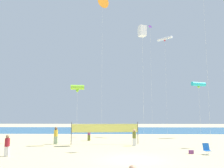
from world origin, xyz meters
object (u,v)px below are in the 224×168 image
object	(u,v)px
kite_lime_tube	(77,88)
kite_orange_delta	(102,2)
beachgoer_olive_shirt	(134,137)
kite_violet_diamond	(150,30)
beachgoer_plum_shirt	(89,134)
volleyball_net	(105,129)
beach_handbag	(191,152)
kite_white_tube	(165,39)
folding_beach_chair	(207,149)
beachgoer_mustard_shirt	(56,135)
kite_cyan_tube	(198,84)
kite_white_box	(142,31)
beachgoer_maroon_shirt	(7,145)

from	to	relation	value
kite_lime_tube	kite_orange_delta	size ratio (longest dim) A/B	0.34
beachgoer_olive_shirt	kite_violet_diamond	world-z (taller)	kite_violet_diamond
beachgoer_plum_shirt	kite_orange_delta	world-z (taller)	kite_orange_delta
volleyball_net	kite_violet_diamond	distance (m)	19.28
beachgoer_plum_shirt	kite_violet_diamond	distance (m)	19.29
beach_handbag	kite_orange_delta	distance (m)	21.38
beachgoer_plum_shirt	kite_orange_delta	distance (m)	17.06
kite_violet_diamond	kite_white_tube	xyz separation A→B (m)	(2.13, -0.52, -1.66)
folding_beach_chair	kite_white_tube	world-z (taller)	kite_white_tube
beachgoer_mustard_shirt	folding_beach_chair	size ratio (longest dim) A/B	2.08
beach_handbag	kite_violet_diamond	world-z (taller)	kite_violet_diamond
folding_beach_chair	kite_violet_diamond	xyz separation A→B (m)	(-2.02, 16.40, 16.12)
beach_handbag	kite_cyan_tube	bearing A→B (deg)	67.94
beachgoer_olive_shirt	kite_violet_diamond	bearing A→B (deg)	-18.92
volleyball_net	kite_white_box	distance (m)	11.97
beachgoer_maroon_shirt	kite_white_box	bearing A→B (deg)	175.41
kite_white_box	beachgoer_plum_shirt	bearing A→B (deg)	153.72
beach_handbag	kite_white_tube	size ratio (longest dim) A/B	0.03
kite_orange_delta	beachgoer_olive_shirt	bearing A→B (deg)	-48.48
beachgoer_olive_shirt	folding_beach_chair	size ratio (longest dim) A/B	1.91
beachgoer_maroon_shirt	beachgoer_mustard_shirt	world-z (taller)	beachgoer_mustard_shirt
volleyball_net	beach_handbag	world-z (taller)	volleyball_net
beachgoer_olive_shirt	volleyball_net	bearing A→B (deg)	67.72
beachgoer_plum_shirt	folding_beach_chair	size ratio (longest dim) A/B	1.73
beachgoer_plum_shirt	beachgoer_olive_shirt	xyz separation A→B (m)	(5.30, -4.61, 0.09)
kite_violet_diamond	kite_white_tube	bearing A→B (deg)	-13.75
kite_white_box	kite_white_tube	bearing A→B (deg)	64.45
kite_orange_delta	kite_white_tube	xyz separation A→B (m)	(9.36, 6.66, -2.88)
kite_cyan_tube	beachgoer_maroon_shirt	bearing A→B (deg)	-143.29
folding_beach_chair	kite_white_tube	size ratio (longest dim) A/B	0.06
beachgoer_mustard_shirt	kite_lime_tube	distance (m)	5.70
folding_beach_chair	beach_handbag	bearing A→B (deg)	149.09
kite_lime_tube	beachgoer_mustard_shirt	bearing A→B (deg)	165.89
beachgoer_plum_shirt	volleyball_net	distance (m)	4.15
beachgoer_mustard_shirt	kite_lime_tube	world-z (taller)	kite_lime_tube
beachgoer_plum_shirt	kite_white_box	bearing A→B (deg)	-90.73
kite_white_tube	volleyball_net	bearing A→B (deg)	-132.23
beachgoer_plum_shirt	beach_handbag	bearing A→B (deg)	-108.75
beachgoer_olive_shirt	kite_orange_delta	xyz separation A→B (m)	(-3.70, 4.18, 16.89)
beachgoer_maroon_shirt	kite_cyan_tube	world-z (taller)	kite_cyan_tube
beachgoer_olive_shirt	volleyball_net	xyz separation A→B (m)	(-3.12, 1.17, 0.72)
beachgoer_mustard_shirt	beachgoer_maroon_shirt	bearing A→B (deg)	8.63
kite_orange_delta	beach_handbag	bearing A→B (deg)	-48.13
kite_violet_diamond	kite_cyan_tube	world-z (taller)	kite_violet_diamond
beach_handbag	volleyball_net	bearing A→B (deg)	141.33
beachgoer_olive_shirt	kite_violet_diamond	xyz separation A→B (m)	(3.53, 11.36, 15.68)
beachgoer_maroon_shirt	kite_cyan_tube	size ratio (longest dim) A/B	0.21
volleyball_net	kite_white_box	size ratio (longest dim) A/B	0.54
folding_beach_chair	beachgoer_plum_shirt	bearing A→B (deg)	118.26
beachgoer_mustard_shirt	beachgoer_olive_shirt	distance (m)	8.58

